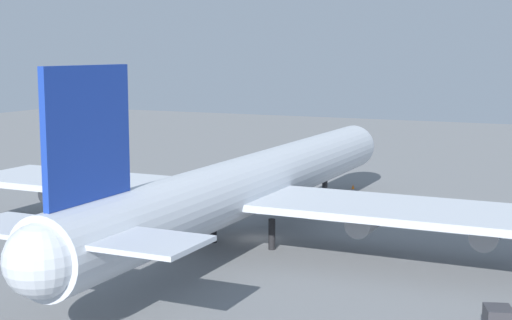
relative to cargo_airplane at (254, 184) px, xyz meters
name	(u,v)px	position (x,y,z in m)	size (l,w,h in m)	color
ground_plane	(256,239)	(0.56, 0.00, -6.02)	(289.21, 289.21, 0.00)	slate
cargo_airplane	(254,184)	(0.00, 0.00, 0.00)	(72.30, 65.22, 18.78)	silver
safety_cone_nose	(353,187)	(33.09, -0.31, -5.70)	(0.45, 0.45, 0.65)	orange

